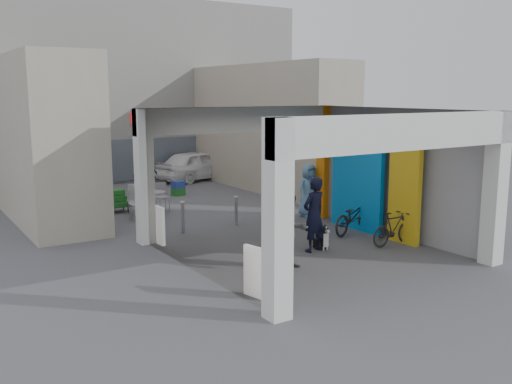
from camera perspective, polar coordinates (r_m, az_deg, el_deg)
ground at (r=14.98m, az=2.80°, el=-5.18°), size 90.00×90.00×0.00m
arcade_canopy at (r=14.23m, az=6.57°, el=3.41°), size 6.40×6.45×6.40m
far_building at (r=27.09m, az=-14.85°, el=9.81°), size 18.00×4.08×8.00m
plaza_bldg_left at (r=19.70m, az=-21.26°, el=5.19°), size 2.00×9.00×5.00m
plaza_bldg_right at (r=23.23m, az=1.13°, el=6.48°), size 2.00×9.00×5.00m
bollard_left at (r=16.10m, az=-7.32°, el=-2.54°), size 0.09×0.09×0.89m
bollard_center at (r=16.98m, az=-2.00°, el=-1.89°), size 0.09×0.09×0.85m
bollard_right at (r=17.72m, az=2.84°, el=-1.41°), size 0.09×0.09×0.84m
advert_board_near at (r=11.06m, az=-0.09°, el=-7.95°), size 0.19×0.55×1.00m
advert_board_far at (r=15.03m, az=-9.68°, el=-3.27°), size 0.13×0.55×1.00m
cafe_set at (r=18.62m, az=-10.89°, el=-1.27°), size 1.59×1.28×0.96m
produce_stand at (r=19.31m, az=-14.18°, el=-1.17°), size 1.09×0.59×0.72m
crate_stack at (r=22.03m, az=-7.80°, el=0.38°), size 0.51×0.44×0.56m
border_collie at (r=14.49m, az=6.65°, el=-4.70°), size 0.24×0.47×0.65m
man_with_dog at (r=14.12m, az=5.81°, el=-2.25°), size 0.75×0.57×1.87m
man_back_turned at (r=12.73m, az=3.48°, el=-3.93°), size 0.92×0.77×1.71m
man_elderly at (r=18.12m, az=5.30°, el=0.18°), size 0.84×0.57×1.69m
man_crates at (r=21.98m, az=-11.01°, el=1.69°), size 0.97×0.43×1.63m
bicycle_front at (r=16.20m, az=9.68°, el=-2.40°), size 1.94×1.17×0.96m
bicycle_rear at (r=15.13m, az=13.62°, el=-3.56°), size 1.49×0.44×0.89m
white_van at (r=25.79m, az=-5.89°, el=2.70°), size 4.21×2.48×1.34m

